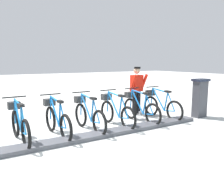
{
  "coord_description": "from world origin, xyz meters",
  "views": [
    {
      "loc": [
        -4.9,
        1.99,
        1.84
      ],
      "look_at": [
        0.5,
        -1.34,
        0.9
      ],
      "focal_mm": 37.39,
      "sensor_mm": 36.0,
      "label": 1
    }
  ],
  "objects": [
    {
      "name": "worker_near_rack",
      "position": [
        1.49,
        -2.97,
        0.91
      ],
      "size": [
        0.49,
        0.66,
        1.66
      ],
      "color": "white",
      "rests_on": "ground"
    },
    {
      "name": "bike_docked_0",
      "position": [
        0.62,
        -3.29,
        0.43
      ],
      "size": [
        1.72,
        0.54,
        1.02
      ],
      "color": "black",
      "rests_on": "ground"
    },
    {
      "name": "payment_kiosk",
      "position": [
        0.05,
        -4.49,
        0.67
      ],
      "size": [
        0.36,
        0.52,
        1.28
      ],
      "color": "#38383D",
      "rests_on": "ground"
    },
    {
      "name": "bike_docked_2",
      "position": [
        0.62,
        -1.54,
        0.43
      ],
      "size": [
        1.72,
        0.54,
        1.02
      ],
      "color": "black",
      "rests_on": "ground"
    },
    {
      "name": "bike_docked_5",
      "position": [
        0.62,
        1.07,
        0.43
      ],
      "size": [
        1.72,
        0.54,
        1.02
      ],
      "color": "black",
      "rests_on": "ground"
    },
    {
      "name": "ground_plane",
      "position": [
        0.0,
        0.0,
        0.0
      ],
      "size": [
        60.0,
        60.0,
        0.0
      ],
      "primitive_type": "plane",
      "color": "beige"
    },
    {
      "name": "dock_rail_base",
      "position": [
        0.0,
        0.0,
        0.05
      ],
      "size": [
        0.44,
        7.78,
        0.1
      ],
      "primitive_type": "cube",
      "color": "#47474C",
      "rests_on": "ground"
    },
    {
      "name": "bike_docked_3",
      "position": [
        0.62,
        -0.67,
        0.43
      ],
      "size": [
        1.72,
        0.54,
        1.02
      ],
      "color": "black",
      "rests_on": "ground"
    },
    {
      "name": "bike_docked_1",
      "position": [
        0.62,
        -2.41,
        0.43
      ],
      "size": [
        1.72,
        0.54,
        1.02
      ],
      "color": "black",
      "rests_on": "ground"
    },
    {
      "name": "bike_docked_4",
      "position": [
        0.62,
        0.2,
        0.43
      ],
      "size": [
        1.72,
        0.54,
        1.02
      ],
      "color": "black",
      "rests_on": "ground"
    }
  ]
}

